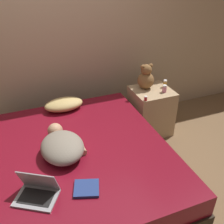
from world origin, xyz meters
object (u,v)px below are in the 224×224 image
at_px(bottle_pink, 164,89).
at_px(book, 87,188).
at_px(laptop, 37,191).
at_px(person_lying, 62,145).
at_px(bottle_amber, 165,84).
at_px(teddy_bear, 146,78).
at_px(pillow, 64,104).
at_px(bottle_red, 146,98).

distance_m(bottle_pink, book, 1.72).
bearing_deg(laptop, person_lying, 88.16).
height_order(bottle_amber, bottle_pink, bottle_amber).
relative_size(laptop, book, 1.56).
distance_m(teddy_bear, book, 1.73).
distance_m(pillow, book, 1.29).
distance_m(bottle_amber, bottle_red, 0.46).
xyz_separation_m(person_lying, book, (0.08, -0.50, -0.08)).
bearing_deg(bottle_red, bottle_pink, 19.22).
height_order(bottle_amber, bottle_red, bottle_amber).
relative_size(teddy_bear, bottle_red, 5.81).
relative_size(pillow, person_lying, 0.73).
bearing_deg(pillow, book, -94.99).
bearing_deg(bottle_pink, bottle_amber, 56.33).
height_order(pillow, person_lying, person_lying).
distance_m(person_lying, laptop, 0.52).
relative_size(bottle_pink, bottle_red, 1.68).
relative_size(laptop, bottle_red, 6.72).
bearing_deg(pillow, person_lying, -103.53).
relative_size(person_lying, bottle_amber, 6.43).
height_order(person_lying, bottle_pink, bottle_pink).
bearing_deg(bottle_amber, laptop, -147.91).
xyz_separation_m(laptop, book, (0.36, -0.07, -0.04)).
height_order(teddy_bear, bottle_red, teddy_bear).
relative_size(teddy_bear, book, 1.35).
height_order(bottle_red, book, bottle_red).
relative_size(bottle_red, book, 0.23).
relative_size(pillow, bottle_amber, 4.66).
relative_size(person_lying, bottle_pink, 6.63).
bearing_deg(book, laptop, 168.38).
distance_m(pillow, teddy_bear, 1.07).
xyz_separation_m(teddy_bear, bottle_amber, (0.25, -0.07, -0.09)).
height_order(pillow, bottle_amber, bottle_amber).
bearing_deg(bottle_red, book, -136.72).
height_order(laptop, teddy_bear, teddy_bear).
bearing_deg(laptop, bottle_pink, 62.27).
xyz_separation_m(pillow, person_lying, (-0.19, -0.78, 0.02)).
bearing_deg(bottle_amber, pillow, 175.86).
height_order(pillow, book, pillow).
bearing_deg(teddy_bear, laptop, -142.32).
bearing_deg(person_lying, bottle_amber, 23.25).
bearing_deg(laptop, pillow, 100.52).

